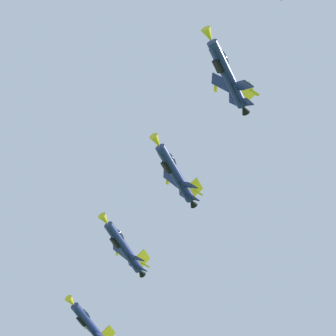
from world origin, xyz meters
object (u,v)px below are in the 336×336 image
object	(u,v)px
fighter_jet_left_wing	(227,73)
fighter_jet_left_outer	(123,247)
fighter_jet_right_outer	(89,324)
fighter_jet_right_wing	(175,173)

from	to	relation	value
fighter_jet_left_wing	fighter_jet_left_outer	bearing A→B (deg)	-37.14
fighter_jet_left_wing	fighter_jet_right_outer	bearing A→B (deg)	-39.00
fighter_jet_left_outer	fighter_jet_right_outer	size ratio (longest dim) A/B	1.00
fighter_jet_left_wing	fighter_jet_right_wing	distance (m)	20.04
fighter_jet_right_wing	fighter_jet_right_outer	world-z (taller)	fighter_jet_right_wing
fighter_jet_left_wing	fighter_jet_right_outer	world-z (taller)	fighter_jet_left_wing
fighter_jet_left_outer	fighter_jet_left_wing	bearing A→B (deg)	142.86
fighter_jet_left_outer	fighter_jet_right_outer	xyz separation A→B (m)	(-17.09, 11.48, -1.11)
fighter_jet_left_wing	fighter_jet_right_wing	size ratio (longest dim) A/B	1.00
fighter_jet_right_outer	fighter_jet_left_wing	bearing A→B (deg)	141.00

